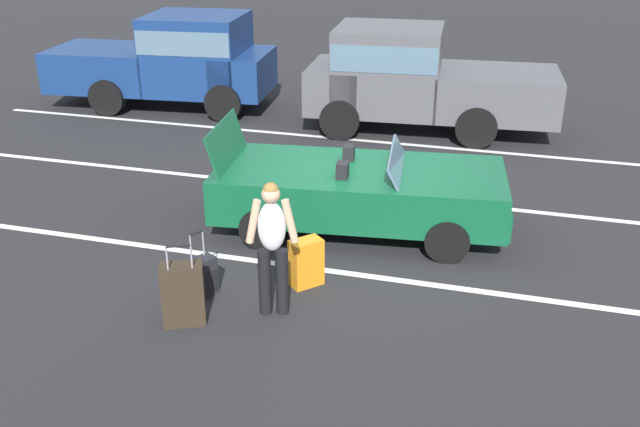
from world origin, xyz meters
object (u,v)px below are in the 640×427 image
object	(u,v)px
suitcase_large_black	(183,294)
suitcase_medium_bright	(306,263)
convertible_car	(373,192)
traveler_person	(272,242)
parked_pickup_truck_near	(411,77)
parked_pickup_truck_far	(178,59)
suitcase_small_carryon	(202,277)

from	to	relation	value
suitcase_large_black	suitcase_medium_bright	world-z (taller)	suitcase_large_black
suitcase_large_black	suitcase_medium_bright	distance (m)	1.63
convertible_car	traveler_person	size ratio (longest dim) A/B	2.61
parked_pickup_truck_near	convertible_car	bearing A→B (deg)	88.64
convertible_car	parked_pickup_truck_far	size ratio (longest dim) A/B	0.84
convertible_car	parked_pickup_truck_far	xyz separation A→B (m)	(-5.63, 5.28, 0.51)
convertible_car	suitcase_small_carryon	distance (m)	2.92
suitcase_medium_bright	parked_pickup_truck_near	distance (m)	6.87
suitcase_large_black	parked_pickup_truck_near	xyz separation A→B (m)	(1.28, 8.03, 0.74)
suitcase_small_carryon	traveler_person	bearing A→B (deg)	19.73
traveler_person	parked_pickup_truck_near	distance (m)	7.57
parked_pickup_truck_far	suitcase_medium_bright	bearing A→B (deg)	-59.87
suitcase_small_carryon	parked_pickup_truck_near	distance (m)	7.59
parked_pickup_truck_near	parked_pickup_truck_far	size ratio (longest dim) A/B	0.99
convertible_car	parked_pickup_truck_near	world-z (taller)	parked_pickup_truck_near
parked_pickup_truck_near	suitcase_small_carryon	bearing A→B (deg)	75.29
convertible_car	suitcase_large_black	distance (m)	3.41
convertible_car	traveler_person	distance (m)	2.65
suitcase_medium_bright	suitcase_small_carryon	size ratio (longest dim) A/B	0.73
convertible_car	suitcase_medium_bright	distance (m)	1.89
traveler_person	parked_pickup_truck_far	distance (m)	9.28
suitcase_medium_bright	traveler_person	bearing A→B (deg)	-60.61
suitcase_small_carryon	traveler_person	distance (m)	1.19
convertible_car	suitcase_large_black	bearing A→B (deg)	-124.22
suitcase_small_carryon	parked_pickup_truck_far	size ratio (longest dim) A/B	0.16
suitcase_large_black	parked_pickup_truck_near	size ratio (longest dim) A/B	0.20
suitcase_medium_bright	suitcase_small_carryon	world-z (taller)	suitcase_small_carryon
suitcase_small_carryon	convertible_car	bearing A→B (deg)	84.00
suitcase_medium_bright	parked_pickup_truck_far	xyz separation A→B (m)	(-5.16, 7.09, 0.80)
suitcase_large_black	traveler_person	bearing A→B (deg)	-86.96
suitcase_small_carryon	parked_pickup_truck_near	xyz separation A→B (m)	(1.33, 7.42, 0.85)
suitcase_medium_bright	suitcase_small_carryon	bearing A→B (deg)	-109.80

